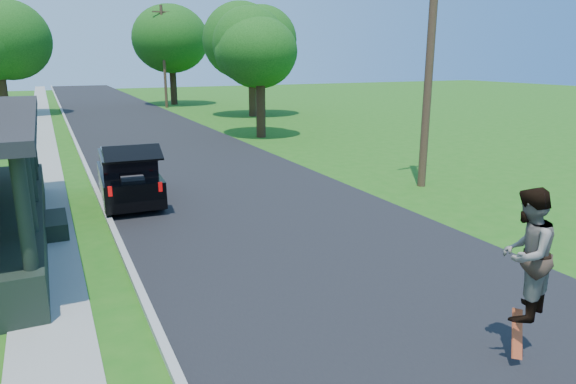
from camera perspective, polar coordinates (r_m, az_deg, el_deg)
name	(u,v)px	position (r m, az deg, el deg)	size (l,w,h in m)	color
ground	(367,287)	(10.28, 8.72, -10.37)	(140.00, 140.00, 0.00)	#1C5A12
street	(158,141)	(28.50, -14.27, 5.56)	(8.00, 120.00, 0.02)	black
curb	(77,146)	(28.03, -22.42, 4.75)	(0.15, 120.00, 0.12)	#9B9B96
sidewalk	(43,148)	(28.01, -25.58, 4.41)	(1.30, 120.00, 0.03)	gray
black_suv	(129,177)	(16.50, -17.29, 1.59)	(1.85, 4.38, 2.01)	black
skateboarder	(526,254)	(7.98, 24.94, -6.28)	(1.15, 1.05, 1.92)	black
skateboard	(517,335)	(8.44, 24.10, -14.30)	(0.42, 0.33, 0.68)	#B3360F
tree_right_near	(259,50)	(28.62, -3.20, 15.51)	(5.15, 5.45, 6.94)	black
tree_right_mid	(251,42)	(39.15, -4.17, 16.27)	(5.55, 5.43, 8.39)	black
tree_right_far	(170,33)	(50.34, -12.99, 16.81)	(6.51, 6.40, 9.94)	black
utility_pole_near	(432,28)	(17.92, 15.70, 17.16)	(1.67, 0.34, 10.20)	#3D2B1C
utility_pole_far	(164,56)	(47.02, -13.63, 14.49)	(1.52, 0.25, 8.61)	#3D2B1C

